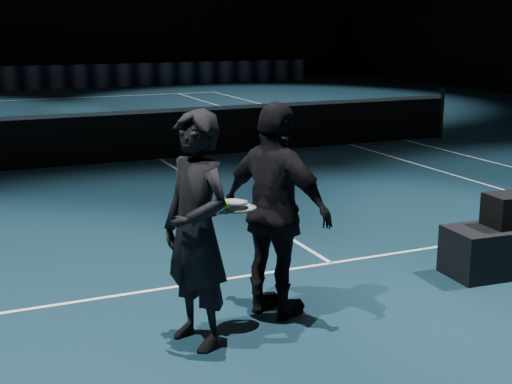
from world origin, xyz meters
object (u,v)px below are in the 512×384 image
Objects in this scene: tennis_balls at (221,202)px; player_b at (276,212)px; player_a at (196,231)px; racket_upper at (233,202)px; racket_lower at (240,209)px.

player_b is at bearing 17.77° from tennis_balls.
player_a is 0.43m from racket_upper.
player_a is at bearing 180.00° from racket_lower.
tennis_balls is at bearing 79.49° from player_b.
racket_lower is 0.08m from racket_upper.
player_b is 0.41m from racket_lower.
racket_upper is at bearing 74.90° from player_b.
tennis_balls is (-0.13, -0.08, 0.03)m from racket_upper.
player_b is 15.60× the size of tennis_balls.
racket_upper reaches higher than racket_lower.
player_b is 0.48m from racket_upper.
racket_lower is (0.43, 0.14, 0.10)m from player_a.
player_b is at bearing -9.08° from racket_upper.
racket_upper is 0.15m from tennis_balls.
racket_lower is at bearing 16.78° from tennis_balls.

